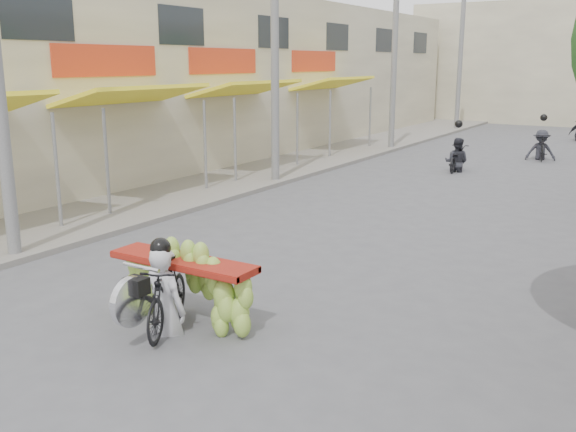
{
  "coord_description": "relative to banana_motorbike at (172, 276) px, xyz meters",
  "views": [
    {
      "loc": [
        4.88,
        -4.09,
        3.56
      ],
      "look_at": [
        -0.46,
        4.64,
        1.1
      ],
      "focal_mm": 40.0,
      "sensor_mm": 36.0,
      "label": 1
    }
  ],
  "objects": [
    {
      "name": "shophouse_row_left",
      "position": [
        -11.21,
        11.84,
        2.26
      ],
      "size": [
        9.77,
        40.0,
        6.0
      ],
      "color": "#BDB596",
      "rests_on": "ground"
    },
    {
      "name": "banana_motorbike",
      "position": [
        0.0,
        0.0,
        0.0
      ],
      "size": [
        2.23,
        1.84,
        2.23
      ],
      "color": "black",
      "rests_on": "ground"
    },
    {
      "name": "bg_motorbike_b",
      "position": [
        1.3,
        18.96,
        0.1
      ],
      "size": [
        1.16,
        1.84,
        1.95
      ],
      "color": "black",
      "rests_on": "ground"
    },
    {
      "name": "sidewalk_left",
      "position": [
        -6.23,
        12.86,
        -0.68
      ],
      "size": [
        4.0,
        60.0,
        0.12
      ],
      "primitive_type": "cube",
      "color": "gray",
      "rests_on": "ground"
    },
    {
      "name": "utility_pole_back",
      "position": [
        -4.63,
        27.86,
        3.29
      ],
      "size": [
        0.6,
        0.24,
        8.0
      ],
      "color": "slate",
      "rests_on": "ground"
    },
    {
      "name": "utility_pole_far",
      "position": [
        -4.63,
        18.86,
        3.29
      ],
      "size": [
        0.6,
        0.24,
        8.0
      ],
      "color": "slate",
      "rests_on": "ground"
    },
    {
      "name": "ground",
      "position": [
        0.77,
        -2.14,
        -0.74
      ],
      "size": [
        120.0,
        120.0,
        0.0
      ],
      "primitive_type": "plane",
      "color": "#535458",
      "rests_on": "ground"
    },
    {
      "name": "utility_pole_mid",
      "position": [
        -4.63,
        9.86,
        3.29
      ],
      "size": [
        0.6,
        0.24,
        8.0
      ],
      "color": "slate",
      "rests_on": "ground"
    },
    {
      "name": "bg_motorbike_a",
      "position": [
        -0.62,
        14.83,
        0.03
      ],
      "size": [
        0.82,
        1.52,
        1.95
      ],
      "color": "black",
      "rests_on": "ground"
    }
  ]
}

